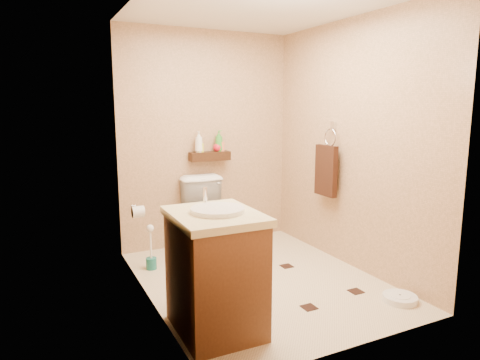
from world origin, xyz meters
TOP-DOWN VIEW (x-y plane):
  - ground at (0.00, 0.00)m, footprint 2.50×2.50m
  - wall_back at (0.00, 1.25)m, footprint 2.00×0.04m
  - wall_front at (0.00, -1.25)m, footprint 2.00×0.04m
  - wall_left at (-1.00, 0.00)m, footprint 0.04×2.50m
  - wall_right at (1.00, 0.00)m, footprint 0.04×2.50m
  - ceiling at (0.00, 0.00)m, footprint 2.00×2.50m
  - wall_shelf at (0.00, 1.17)m, footprint 0.46×0.14m
  - floor_accents at (0.05, -0.03)m, footprint 1.34×1.36m
  - toilet at (-0.12, 0.83)m, footprint 0.46×0.80m
  - vanity at (-0.70, -0.63)m, footprint 0.59×0.71m
  - bathroom_scale at (0.82, -0.89)m, footprint 0.34×0.34m
  - toilet_brush at (-0.82, 0.70)m, footprint 0.10×0.10m
  - towel_ring at (0.91, 0.25)m, footprint 0.12×0.30m
  - toilet_paper at (-0.94, 0.65)m, footprint 0.12×0.11m
  - bottle_a at (-0.13, 1.17)m, footprint 0.10×0.10m
  - bottle_b at (-0.12, 1.17)m, footprint 0.07×0.07m
  - bottle_c at (0.09, 1.17)m, footprint 0.14×0.14m
  - bottle_d at (0.11, 1.17)m, footprint 0.11×0.11m
  - bottle_e at (0.13, 1.17)m, footprint 0.08×0.08m

SIDE VIEW (x-z plane):
  - ground at x=0.00m, z-range 0.00..0.00m
  - floor_accents at x=0.05m, z-range 0.00..0.01m
  - bathroom_scale at x=0.82m, z-range 0.00..0.05m
  - toilet_brush at x=-0.82m, z-range -0.07..0.38m
  - toilet at x=-0.12m, z-range 0.00..0.82m
  - vanity at x=-0.70m, z-range -0.05..0.94m
  - toilet_paper at x=-0.94m, z-range 0.54..0.66m
  - towel_ring at x=0.91m, z-range 0.57..1.33m
  - wall_shelf at x=0.00m, z-range 0.97..1.07m
  - bottle_c at x=0.09m, z-range 1.07..1.20m
  - bottle_b at x=-0.12m, z-range 1.07..1.22m
  - bottle_e at x=0.13m, z-range 1.07..1.23m
  - bottle_a at x=-0.13m, z-range 1.07..1.30m
  - bottle_d at x=0.11m, z-range 1.07..1.31m
  - wall_back at x=0.00m, z-range 0.00..2.40m
  - wall_front at x=0.00m, z-range 0.00..2.40m
  - wall_left at x=-1.00m, z-range 0.00..2.40m
  - wall_right at x=1.00m, z-range 0.00..2.40m
  - ceiling at x=0.00m, z-range 2.39..2.41m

